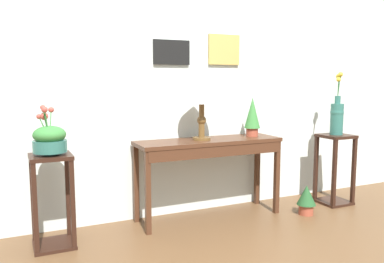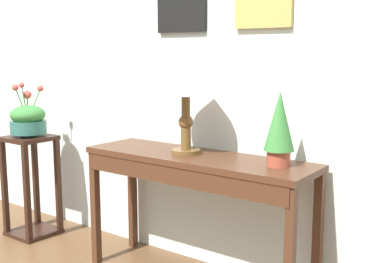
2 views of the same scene
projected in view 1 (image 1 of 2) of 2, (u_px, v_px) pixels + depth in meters
name	position (u px, v px, depth m)	size (l,w,h in m)	color
back_wall_with_art	(185.00, 71.00, 3.86)	(9.00, 0.13, 2.80)	silver
console_table	(210.00, 150.00, 3.72)	(1.39, 0.40, 0.76)	#472819
table_lamp	(202.00, 92.00, 3.64)	(0.34, 0.34, 0.60)	brown
potted_plant_on_console	(252.00, 115.00, 3.93)	(0.16, 0.16, 0.38)	#9E4733
pedestal_stand_left	(52.00, 201.00, 3.10)	(0.31, 0.31, 0.74)	black
planter_bowl_wide_left	(50.00, 139.00, 3.04)	(0.25, 0.25, 0.38)	#2D665B
pedestal_stand_right	(334.00, 169.00, 4.22)	(0.31, 0.31, 0.74)	black
flower_vase_tall_right	(337.00, 115.00, 4.15)	(0.14, 0.14, 0.65)	#2D665B
potted_plant_floor	(306.00, 198.00, 3.88)	(0.18, 0.18, 0.30)	#9E4733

